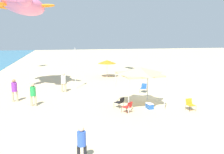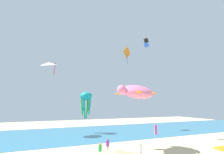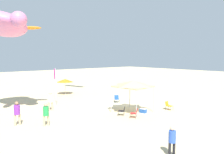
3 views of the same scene
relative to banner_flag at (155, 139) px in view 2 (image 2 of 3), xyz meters
The scene contains 10 objects.
ocean_strip 21.84m from the banner_flag, 101.23° to the left, with size 120.00×21.81×0.02m, color teal.
banner_flag is the anchor object (origin of this frame).
person_by_tent 6.67m from the banner_flag, 148.19° to the left, with size 0.42×0.47×1.78m.
person_kite_handler 2.23m from the banner_flag, 137.53° to the left, with size 0.44×0.49×1.84m.
person_near_umbrella 6.58m from the banner_flag, 127.86° to the left, with size 0.44×0.50×1.87m.
kite_octopus_teal 21.96m from the banner_flag, 99.34° to the left, with size 2.76×2.76×6.13m.
kite_box_black 21.13m from the banner_flag, 57.86° to the left, with size 1.24×1.24×1.87m.
kite_diamond_orange 29.86m from the banner_flag, 69.92° to the left, with size 3.11×1.62×4.93m.
kite_delta_white 27.48m from the banner_flag, 119.65° to the left, with size 5.00×5.02×3.32m.
kite_turtle_pink 7.49m from the banner_flag, 83.60° to the left, with size 6.71×6.11×2.97m.
Camera 2 is at (-7.57, -9.71, 6.28)m, focal length 25.56 mm.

